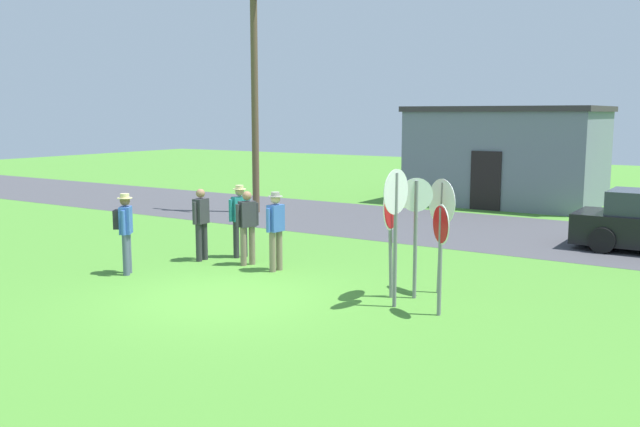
% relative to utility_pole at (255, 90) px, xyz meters
% --- Properties ---
extents(ground_plane, '(80.00, 80.00, 0.00)m').
position_rel_utility_pole_xyz_m(ground_plane, '(6.51, -9.18, -4.20)').
color(ground_plane, '#47842D').
extents(street_asphalt, '(60.00, 6.40, 0.01)m').
position_rel_utility_pole_xyz_m(street_asphalt, '(6.51, 0.63, -4.20)').
color(street_asphalt, '#424247').
rests_on(street_asphalt, ground).
extents(building_background, '(6.87, 4.80, 3.68)m').
position_rel_utility_pole_xyz_m(building_background, '(6.51, 7.19, -2.36)').
color(building_background, slate).
rests_on(building_background, ground).
extents(utility_pole, '(1.80, 0.24, 8.04)m').
position_rel_utility_pole_xyz_m(utility_pole, '(0.00, 0.00, 0.00)').
color(utility_pole, brown).
rests_on(utility_pole, ground).
extents(stop_sign_center_cluster, '(0.19, 0.88, 2.16)m').
position_rel_utility_pole_xyz_m(stop_sign_center_cluster, '(9.06, -7.50, -2.72)').
color(stop_sign_center_cluster, slate).
rests_on(stop_sign_center_cluster, ground).
extents(stop_sign_nearest, '(0.49, 0.49, 1.91)m').
position_rel_utility_pole_xyz_m(stop_sign_nearest, '(10.30, -8.09, -2.92)').
color(stop_sign_nearest, slate).
rests_on(stop_sign_nearest, ground).
extents(stop_sign_leaning_right, '(0.49, 0.40, 2.25)m').
position_rel_utility_pole_xyz_m(stop_sign_leaning_right, '(9.47, -7.31, -2.71)').
color(stop_sign_leaning_right, slate).
rests_on(stop_sign_leaning_right, ground).
extents(stop_sign_far_back, '(0.76, 0.52, 2.20)m').
position_rel_utility_pole_xyz_m(stop_sign_far_back, '(9.71, -6.67, -2.69)').
color(stop_sign_far_back, slate).
rests_on(stop_sign_far_back, ground).
extents(stop_sign_rear_left, '(0.09, 0.80, 2.46)m').
position_rel_utility_pole_xyz_m(stop_sign_rear_left, '(9.42, -8.04, -2.51)').
color(stop_sign_rear_left, slate).
rests_on(stop_sign_rear_left, ground).
extents(person_on_left, '(0.25, 0.57, 1.69)m').
position_rel_utility_pole_xyz_m(person_on_left, '(3.86, -6.97, -3.25)').
color(person_on_left, '#2D2D33').
rests_on(person_on_left, ground).
extents(person_near_signs, '(0.47, 0.49, 1.74)m').
position_rel_utility_pole_xyz_m(person_near_signs, '(3.46, -8.89, -3.19)').
color(person_near_signs, '#4C5670').
rests_on(person_near_signs, ground).
extents(person_holding_notes, '(0.34, 0.53, 1.74)m').
position_rel_utility_pole_xyz_m(person_holding_notes, '(4.40, -6.21, -3.22)').
color(person_holding_notes, '#2D2D33').
rests_on(person_holding_notes, ground).
extents(person_in_dark_shirt, '(0.31, 0.57, 1.74)m').
position_rel_utility_pole_xyz_m(person_in_dark_shirt, '(5.97, -6.90, -3.22)').
color(person_in_dark_shirt, '#7A6B56').
rests_on(person_in_dark_shirt, ground).
extents(person_with_sunhat, '(0.35, 0.53, 1.69)m').
position_rel_utility_pole_xyz_m(person_with_sunhat, '(5.07, -6.76, -3.25)').
color(person_with_sunhat, '#7A6B56').
rests_on(person_with_sunhat, ground).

